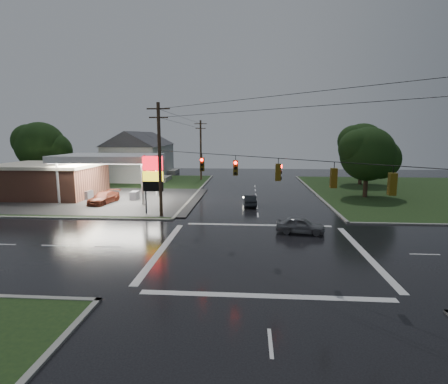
# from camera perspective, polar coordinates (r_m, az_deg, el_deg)

# --- Properties ---
(ground) EXTENTS (120.00, 120.00, 0.00)m
(ground) POSITION_cam_1_polar(r_m,az_deg,el_deg) (24.84, 6.10, -9.48)
(ground) COLOR black
(ground) RESTS_ON ground
(grass_nw) EXTENTS (36.00, 36.00, 0.08)m
(grass_nw) POSITION_cam_1_polar(r_m,az_deg,el_deg) (56.07, -22.47, 0.46)
(grass_nw) COLOR #1A3115
(grass_nw) RESTS_ON ground
(grass_ne) EXTENTS (36.00, 36.00, 0.08)m
(grass_ne) POSITION_cam_1_polar(r_m,az_deg,el_deg) (56.90, 32.33, -0.16)
(grass_ne) COLOR #1A3115
(grass_ne) RESTS_ON ground
(gas_station) EXTENTS (26.20, 18.00, 5.60)m
(gas_station) POSITION_cam_1_polar(r_m,az_deg,el_deg) (50.10, -25.51, 2.18)
(gas_station) COLOR #2D2D2D
(gas_station) RESTS_ON ground
(pylon_sign) EXTENTS (2.00, 0.35, 6.00)m
(pylon_sign) POSITION_cam_1_polar(r_m,az_deg,el_deg) (35.56, -11.53, 2.72)
(pylon_sign) COLOR #59595E
(pylon_sign) RESTS_ON ground
(utility_pole_nw) EXTENTS (2.20, 0.32, 11.00)m
(utility_pole_nw) POSITION_cam_1_polar(r_m,az_deg,el_deg) (34.19, -10.46, 5.37)
(utility_pole_nw) COLOR #382619
(utility_pole_nw) RESTS_ON ground
(utility_pole_n) EXTENTS (2.20, 0.32, 10.50)m
(utility_pole_n) POSITION_cam_1_polar(r_m,az_deg,el_deg) (62.16, -3.81, 6.97)
(utility_pole_n) COLOR #382619
(utility_pole_n) RESTS_ON ground
(traffic_signals) EXTENTS (26.87, 26.87, 1.47)m
(traffic_signals) POSITION_cam_1_polar(r_m,az_deg,el_deg) (23.55, 6.42, 5.61)
(traffic_signals) COLOR black
(traffic_signals) RESTS_ON ground
(house_near) EXTENTS (11.05, 8.48, 8.60)m
(house_near) POSITION_cam_1_polar(r_m,az_deg,el_deg) (62.90, -14.50, 5.76)
(house_near) COLOR silver
(house_near) RESTS_ON ground
(house_far) EXTENTS (11.05, 8.48, 8.60)m
(house_far) POSITION_cam_1_polar(r_m,az_deg,el_deg) (74.63, -12.29, 6.35)
(house_far) COLOR silver
(house_far) RESTS_ON ground
(tree_nw_behind) EXTENTS (8.93, 7.60, 10.00)m
(tree_nw_behind) POSITION_cam_1_polar(r_m,az_deg,el_deg) (62.86, -27.63, 6.62)
(tree_nw_behind) COLOR black
(tree_nw_behind) RESTS_ON ground
(tree_ne_near) EXTENTS (7.99, 6.80, 8.98)m
(tree_ne_near) POSITION_cam_1_polar(r_m,az_deg,el_deg) (47.98, 22.55, 5.72)
(tree_ne_near) COLOR black
(tree_ne_near) RESTS_ON ground
(tree_ne_far) EXTENTS (8.46, 7.20, 9.80)m
(tree_ne_far) POSITION_cam_1_polar(r_m,az_deg,el_deg) (60.29, 21.76, 6.94)
(tree_ne_far) COLOR black
(tree_ne_far) RESTS_ON ground
(car_north) EXTENTS (1.57, 3.91, 1.26)m
(car_north) POSITION_cam_1_polar(r_m,az_deg,el_deg) (39.75, 4.24, -1.37)
(car_north) COLOR black
(car_north) RESTS_ON ground
(car_crossing) EXTENTS (4.14, 2.18, 1.34)m
(car_crossing) POSITION_cam_1_polar(r_m,az_deg,el_deg) (29.41, 12.36, -5.30)
(car_crossing) COLOR slate
(car_crossing) RESTS_ON ground
(car_pump) EXTENTS (2.74, 5.15, 1.42)m
(car_pump) POSITION_cam_1_polar(r_m,az_deg,el_deg) (43.25, -19.03, -0.88)
(car_pump) COLOR #602416
(car_pump) RESTS_ON ground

